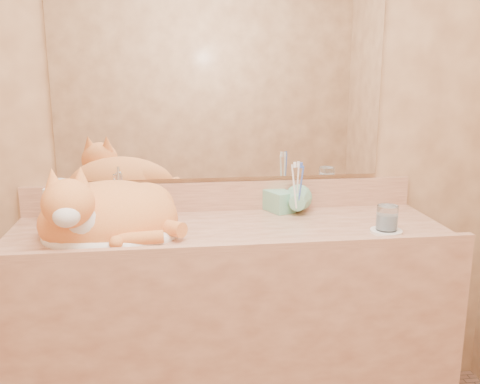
{
  "coord_description": "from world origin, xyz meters",
  "views": [
    {
      "loc": [
        -0.21,
        -1.14,
        1.43
      ],
      "look_at": [
        0.04,
        0.7,
        0.99
      ],
      "focal_mm": 40.0,
      "sensor_mm": 36.0,
      "label": 1
    }
  ],
  "objects": [
    {
      "name": "wall_back",
      "position": [
        0.0,
        1.0,
        1.25
      ],
      "size": [
        2.4,
        0.02,
        2.5
      ],
      "primitive_type": "cube",
      "color": "#956743",
      "rests_on": "ground"
    },
    {
      "name": "toothbrush_cup",
      "position": [
        0.28,
        0.85,
        0.9
      ],
      "size": [
        0.14,
        0.14,
        0.1
      ],
      "primitive_type": "imported",
      "rotation": [
        0.0,
        0.0,
        -0.29
      ],
      "color": "#76BD99",
      "rests_on": "vanity_counter"
    },
    {
      "name": "lotion_bottle",
      "position": [
        -0.66,
        0.89,
        0.92
      ],
      "size": [
        0.06,
        0.06,
        0.13
      ],
      "primitive_type": "cylinder",
      "color": "white",
      "rests_on": "vanity_counter"
    },
    {
      "name": "toothbrushes",
      "position": [
        0.28,
        0.85,
        0.98
      ],
      "size": [
        0.04,
        0.04,
        0.23
      ],
      "primitive_type": null,
      "color": "white",
      "rests_on": "toothbrush_cup"
    },
    {
      "name": "soap_dispenser",
      "position": [
        0.25,
        0.88,
        0.95
      ],
      "size": [
        0.11,
        0.12,
        0.19
      ],
      "primitive_type": "imported",
      "rotation": [
        0.0,
        0.0,
        0.42
      ],
      "color": "#76BD99",
      "rests_on": "vanity_counter"
    },
    {
      "name": "cat",
      "position": [
        -0.44,
        0.69,
        0.94
      ],
      "size": [
        0.57,
        0.5,
        0.27
      ],
      "primitive_type": null,
      "rotation": [
        0.0,
        0.0,
        0.22
      ],
      "color": "orange",
      "rests_on": "sink_basin"
    },
    {
      "name": "faucet",
      "position": [
        -0.42,
        0.89,
        0.93
      ],
      "size": [
        0.07,
        0.13,
        0.17
      ],
      "primitive_type": null,
      "rotation": [
        0.0,
        0.0,
        0.25
      ],
      "color": "white",
      "rests_on": "vanity_counter"
    },
    {
      "name": "sink_basin",
      "position": [
        -0.42,
        0.7,
        0.92
      ],
      "size": [
        0.55,
        0.5,
        0.15
      ],
      "primitive_type": null,
      "rotation": [
        0.0,
        0.0,
        -0.25
      ],
      "color": "white",
      "rests_on": "vanity_counter"
    },
    {
      "name": "water_glass",
      "position": [
        0.55,
        0.6,
        0.9
      ],
      "size": [
        0.08,
        0.08,
        0.09
      ],
      "primitive_type": "cylinder",
      "color": "silver",
      "rests_on": "saucer"
    },
    {
      "name": "saucer",
      "position": [
        0.55,
        0.6,
        0.85
      ],
      "size": [
        0.11,
        0.11,
        0.01
      ],
      "primitive_type": "cylinder",
      "color": "white",
      "rests_on": "vanity_counter"
    },
    {
      "name": "vanity_counter",
      "position": [
        0.0,
        0.72,
        0.42
      ],
      "size": [
        1.6,
        0.55,
        0.85
      ],
      "primitive_type": null,
      "color": "#955C42",
      "rests_on": "floor"
    },
    {
      "name": "mirror",
      "position": [
        0.0,
        0.99,
        1.39
      ],
      "size": [
        1.3,
        0.02,
        0.8
      ],
      "primitive_type": "cube",
      "color": "white",
      "rests_on": "wall_back"
    }
  ]
}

